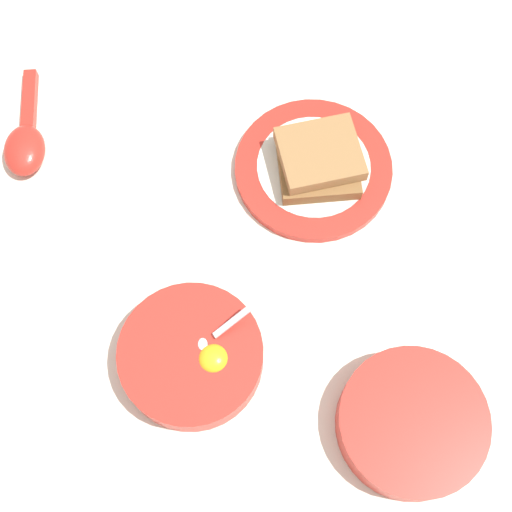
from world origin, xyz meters
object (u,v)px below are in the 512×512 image
at_px(egg_bowl, 192,356).
at_px(congee_bowl, 412,423).
at_px(toast_sandwich, 319,160).
at_px(soup_spoon, 25,143).
at_px(toast_plate, 313,169).

height_order(egg_bowl, congee_bowl, egg_bowl).
xyz_separation_m(egg_bowl, toast_sandwich, (-0.24, 0.17, 0.01)).
distance_m(egg_bowl, soup_spoon, 0.36).
height_order(soup_spoon, congee_bowl, congee_bowl).
bearing_deg(toast_plate, soup_spoon, -99.55).
distance_m(toast_plate, soup_spoon, 0.38).
xyz_separation_m(egg_bowl, congee_bowl, (0.09, 0.24, 0.00)).
height_order(toast_plate, soup_spoon, soup_spoon).
xyz_separation_m(toast_plate, toast_sandwich, (0.00, 0.00, 0.03)).
bearing_deg(soup_spoon, toast_plate, 80.45).
bearing_deg(toast_sandwich, soup_spoon, -99.69).
bearing_deg(toast_sandwich, congee_bowl, 11.57).
relative_size(toast_sandwich, soup_spoon, 0.68).
bearing_deg(congee_bowl, toast_plate, -167.71).
relative_size(egg_bowl, soup_spoon, 1.01).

